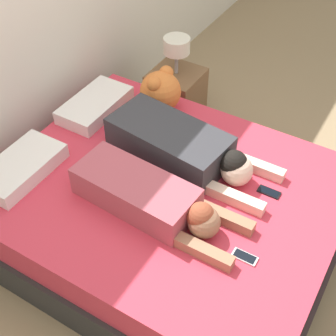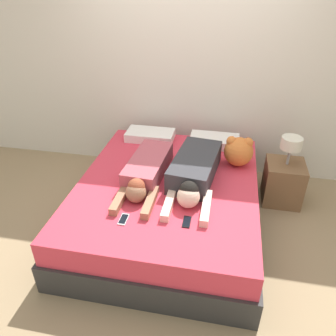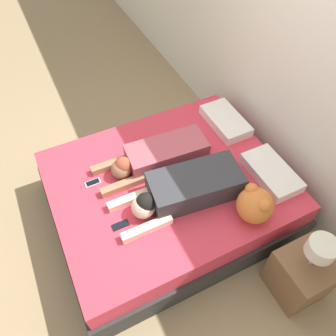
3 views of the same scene
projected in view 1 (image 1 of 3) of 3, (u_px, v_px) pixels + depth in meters
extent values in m
plane|color=#9E8460|center=(168.00, 237.00, 3.27)|extent=(12.00, 12.00, 0.00)
cube|color=#2D2D2D|center=(168.00, 224.00, 3.17)|extent=(1.77, 2.14, 0.29)
cube|color=#DB384C|center=(168.00, 198.00, 2.99)|extent=(1.71, 2.08, 0.23)
cube|color=white|center=(21.00, 167.00, 2.95)|extent=(0.56, 0.31, 0.10)
cube|color=white|center=(95.00, 105.00, 3.42)|extent=(0.56, 0.31, 0.10)
cube|color=#B24C59|center=(135.00, 191.00, 2.74)|extent=(0.37, 0.76, 0.19)
sphere|color=#A37051|center=(204.00, 222.00, 2.57)|extent=(0.18, 0.18, 0.18)
sphere|color=#99472D|center=(201.00, 216.00, 2.55)|extent=(0.16, 0.16, 0.16)
cube|color=#A37051|center=(198.00, 249.00, 2.52)|extent=(0.07, 0.41, 0.07)
cube|color=#A37051|center=(221.00, 216.00, 2.68)|extent=(0.07, 0.41, 0.07)
cube|color=#333338|center=(169.00, 142.00, 3.03)|extent=(0.47, 0.83, 0.23)
sphere|color=beige|center=(237.00, 170.00, 2.86)|extent=(0.20, 0.20, 0.20)
sphere|color=black|center=(234.00, 163.00, 2.84)|extent=(0.17, 0.17, 0.17)
cube|color=beige|center=(230.00, 196.00, 2.79)|extent=(0.07, 0.43, 0.07)
cube|color=beige|center=(252.00, 165.00, 2.99)|extent=(0.07, 0.43, 0.07)
cube|color=silver|center=(245.00, 257.00, 2.51)|extent=(0.06, 0.14, 0.01)
cube|color=black|center=(245.00, 256.00, 2.51)|extent=(0.05, 0.12, 0.00)
cube|color=black|center=(269.00, 192.00, 2.86)|extent=(0.06, 0.14, 0.01)
cube|color=black|center=(269.00, 191.00, 2.85)|extent=(0.05, 0.12, 0.00)
sphere|color=orange|center=(160.00, 92.00, 3.37)|extent=(0.30, 0.30, 0.30)
sphere|color=orange|center=(154.00, 84.00, 3.25)|extent=(0.10, 0.10, 0.10)
sphere|color=orange|center=(166.00, 73.00, 3.35)|extent=(0.10, 0.10, 0.10)
cube|color=brown|center=(176.00, 96.00, 4.07)|extent=(0.41, 0.41, 0.48)
cylinder|color=#999999|center=(176.00, 63.00, 3.84)|extent=(0.03, 0.03, 0.19)
cylinder|color=silver|center=(177.00, 45.00, 3.73)|extent=(0.22, 0.22, 0.13)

